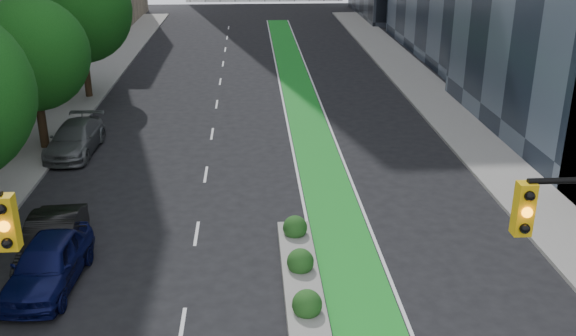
{
  "coord_description": "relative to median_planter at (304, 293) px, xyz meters",
  "views": [
    {
      "loc": [
        -0.33,
        -10.01,
        11.34
      ],
      "look_at": [
        0.94,
        11.02,
        3.0
      ],
      "focal_mm": 40.0,
      "sensor_mm": 36.0,
      "label": 1
    }
  ],
  "objects": [
    {
      "name": "sidewalk_left",
      "position": [
        -13.0,
        17.96,
        -0.3
      ],
      "size": [
        3.6,
        90.0,
        0.15
      ],
      "primitive_type": "cube",
      "color": "gray",
      "rests_on": "ground"
    },
    {
      "name": "sidewalk_right",
      "position": [
        10.6,
        17.96,
        -0.3
      ],
      "size": [
        3.6,
        90.0,
        0.15
      ],
      "primitive_type": "cube",
      "color": "gray",
      "rests_on": "ground"
    },
    {
      "name": "bike_lane_paint",
      "position": [
        1.8,
        22.96,
        -0.37
      ],
      "size": [
        2.2,
        70.0,
        0.01
      ],
      "primitive_type": "cube",
      "color": "#198E25",
      "rests_on": "ground"
    },
    {
      "name": "tree_midfar",
      "position": [
        -12.2,
        14.96,
        4.57
      ],
      "size": [
        5.6,
        5.6,
        7.76
      ],
      "color": "black",
      "rests_on": "ground"
    },
    {
      "name": "tree_far",
      "position": [
        -12.2,
        24.96,
        5.32
      ],
      "size": [
        6.6,
        6.6,
        9.0
      ],
      "color": "black",
      "rests_on": "ground"
    },
    {
      "name": "median_planter",
      "position": [
        0.0,
        0.0,
        0.0
      ],
      "size": [
        1.2,
        10.26,
        1.1
      ],
      "color": "gray",
      "rests_on": "ground"
    },
    {
      "name": "parked_car_left_near",
      "position": [
        -8.2,
        1.58,
        0.45
      ],
      "size": [
        2.23,
        4.93,
        1.64
      ],
      "primitive_type": "imported",
      "rotation": [
        0.0,
        0.0,
        -0.06
      ],
      "color": "#0B1043",
      "rests_on": "ground"
    },
    {
      "name": "parked_car_left_mid",
      "position": [
        -8.48,
        3.1,
        0.43
      ],
      "size": [
        2.04,
        4.96,
        1.6
      ],
      "primitive_type": "imported",
      "rotation": [
        0.0,
        0.0,
        0.07
      ],
      "color": "black",
      "rests_on": "ground"
    },
    {
      "name": "parked_car_left_far",
      "position": [
        -10.47,
        14.36,
        0.39
      ],
      "size": [
        2.34,
        5.35,
        1.53
      ],
      "primitive_type": "imported",
      "rotation": [
        0.0,
        0.0,
        -0.04
      ],
      "color": "#5C5F61",
      "rests_on": "ground"
    }
  ]
}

